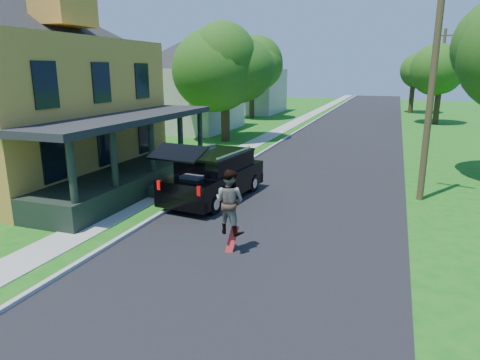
% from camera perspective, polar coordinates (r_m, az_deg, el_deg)
% --- Properties ---
extents(ground, '(140.00, 140.00, 0.00)m').
position_cam_1_polar(ground, '(10.58, -0.76, -13.11)').
color(ground, '#135F13').
rests_on(ground, ground).
extents(street, '(8.00, 120.00, 0.02)m').
position_cam_1_polar(street, '(29.37, 13.10, 4.49)').
color(street, black).
rests_on(street, ground).
extents(curb, '(0.15, 120.00, 0.12)m').
position_cam_1_polar(curb, '(30.10, 5.41, 5.03)').
color(curb, '#A3A39E').
rests_on(curb, ground).
extents(sidewalk, '(1.30, 120.00, 0.03)m').
position_cam_1_polar(sidewalk, '(30.52, 2.58, 5.21)').
color(sidewalk, '#999A92').
rests_on(sidewalk, ground).
extents(front_walk, '(6.50, 1.20, 0.03)m').
position_cam_1_polar(front_walk, '(20.15, -20.46, -0.53)').
color(front_walk, '#999A92').
rests_on(front_walk, ground).
extents(main_house, '(15.56, 15.56, 10.10)m').
position_cam_1_polar(main_house, '(21.85, -28.46, 12.84)').
color(main_house, gold).
rests_on(main_house, ground).
extents(neighbor_house_mid, '(12.78, 12.78, 8.30)m').
position_cam_1_polar(neighbor_house_mid, '(36.84, -7.55, 13.24)').
color(neighbor_house_mid, beige).
rests_on(neighbor_house_mid, ground).
extents(neighbor_house_far, '(12.78, 12.78, 8.30)m').
position_cam_1_polar(neighbor_house_far, '(51.59, 0.81, 13.67)').
color(neighbor_house_far, beige).
rests_on(neighbor_house_far, ground).
extents(black_suv, '(2.58, 5.46, 2.45)m').
position_cam_1_polar(black_suv, '(16.51, -3.50, 0.56)').
color(black_suv, black).
rests_on(black_suv, ground).
extents(skateboarder, '(0.98, 0.84, 1.78)m').
position_cam_1_polar(skateboarder, '(11.55, -1.41, -2.88)').
color(skateboarder, black).
rests_on(skateboarder, ground).
extents(skateboard, '(0.32, 0.34, 0.77)m').
position_cam_1_polar(skateboard, '(11.93, -1.07, -8.04)').
color(skateboard, '#AC100E').
rests_on(skateboard, ground).
extents(tree_left_mid, '(5.90, 5.78, 8.69)m').
position_cam_1_polar(tree_left_mid, '(30.17, -2.07, 15.82)').
color(tree_left_mid, black).
rests_on(tree_left_mid, ground).
extents(tree_left_far, '(5.46, 5.35, 8.71)m').
position_cam_1_polar(tree_left_far, '(45.16, 1.59, 15.54)').
color(tree_left_far, black).
rests_on(tree_left_far, ground).
extents(tree_right_mid, '(5.57, 5.76, 7.92)m').
position_cam_1_polar(tree_right_mid, '(43.82, 25.28, 13.85)').
color(tree_right_mid, black).
rests_on(tree_right_mid, ground).
extents(tree_right_far, '(4.99, 4.73, 7.38)m').
position_cam_1_polar(tree_right_far, '(54.38, 22.18, 13.50)').
color(tree_right_far, black).
rests_on(tree_right_far, ground).
extents(utility_pole_near, '(1.48, 0.56, 9.05)m').
position_cam_1_polar(utility_pole_near, '(17.42, 24.34, 12.45)').
color(utility_pole_near, '#4A3522').
rests_on(utility_pole_near, ground).
extents(utility_pole_far, '(1.61, 0.26, 8.53)m').
position_cam_1_polar(utility_pole_far, '(44.80, 25.16, 12.50)').
color(utility_pole_far, '#4A3522').
rests_on(utility_pole_far, ground).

